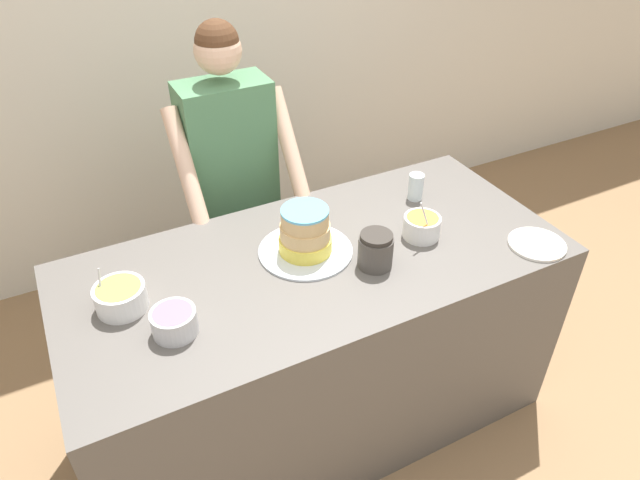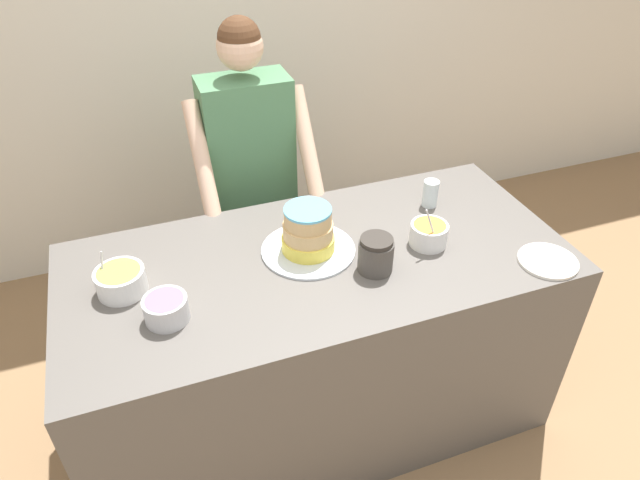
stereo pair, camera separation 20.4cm
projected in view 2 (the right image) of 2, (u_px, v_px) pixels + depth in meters
wall_back at (221, 36)px, 3.08m from camera, size 10.00×0.05×2.60m
counter at (318, 342)px, 2.41m from camera, size 1.91×0.87×0.91m
person_baker at (250, 161)px, 2.62m from camera, size 0.54×0.46×1.62m
cake at (308, 234)px, 2.13m from camera, size 0.36×0.36×0.19m
frosting_bowl_orange at (429, 233)px, 2.19m from camera, size 0.15×0.15×0.19m
frosting_bowl_purple at (166, 308)px, 1.85m from camera, size 0.15×0.15×0.09m
frosting_bowl_olive at (121, 280)px, 1.96m from camera, size 0.17×0.17×0.15m
drinking_glass at (430, 193)px, 2.40m from camera, size 0.07×0.07×0.12m
ceramic_plate at (548, 261)px, 2.12m from camera, size 0.22×0.22×0.01m
stoneware_jar at (376, 254)px, 2.05m from camera, size 0.13×0.13×0.14m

